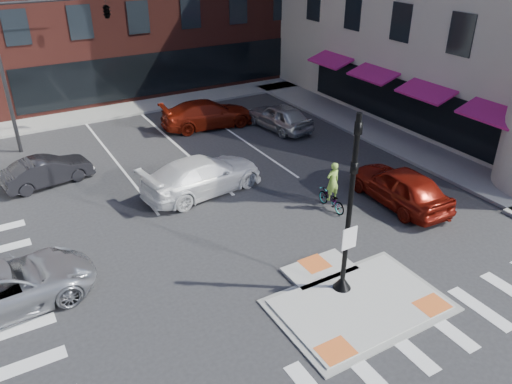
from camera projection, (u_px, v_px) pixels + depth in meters
ground at (349, 297)px, 16.09m from camera, size 120.00×120.00×0.00m
refuge_island at (355, 300)px, 15.87m from camera, size 5.40×4.65×0.13m
sidewalk_e at (384, 135)px, 28.48m from camera, size 3.00×24.00×0.15m
sidewalk_n at (177, 100)px, 34.19m from camera, size 26.00×3.00×0.15m
signal_pole at (348, 230)px, 15.29m from camera, size 0.60×0.60×5.98m
mast_arm_signal at (79, 24)px, 25.38m from camera, size 6.10×2.24×8.00m
silver_suv at (6, 287)px, 15.35m from camera, size 5.60×2.95×1.50m
red_sedan at (400, 186)px, 21.18m from camera, size 2.16×4.98×1.67m
white_pickup at (203, 175)px, 22.14m from camera, size 5.91×3.10×1.64m
bg_car_dark at (47, 171)px, 22.90m from camera, size 4.17×2.02×1.32m
bg_car_silver at (279, 117)px, 29.14m from camera, size 2.52×4.73×1.53m
bg_car_red at (208, 114)px, 29.46m from camera, size 5.67×2.79×1.59m
cyclist at (332, 194)px, 20.80m from camera, size 0.62×1.68×2.14m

